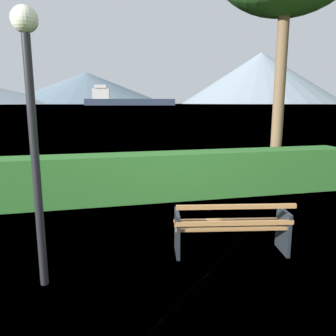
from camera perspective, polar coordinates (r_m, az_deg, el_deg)
ground_plane at (r=5.51m, az=10.41°, el=-13.79°), size 1400.00×1400.00×0.00m
water_surface at (r=310.87m, az=-13.36°, el=10.36°), size 620.00×620.00×0.00m
park_bench at (r=5.29m, az=10.72°, el=-9.86°), size 1.81×0.88×0.87m
hedge_row at (r=8.19m, az=1.57°, el=-1.23°), size 8.90×0.79×1.11m
lamp_post at (r=4.27m, az=-22.28°, el=10.48°), size 0.30×0.30×3.36m
cargo_ship_large at (r=273.30m, az=-7.62°, el=11.41°), size 71.52×19.38×15.70m
distant_hills at (r=563.41m, az=-9.73°, el=13.82°), size 824.86×375.92×85.93m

